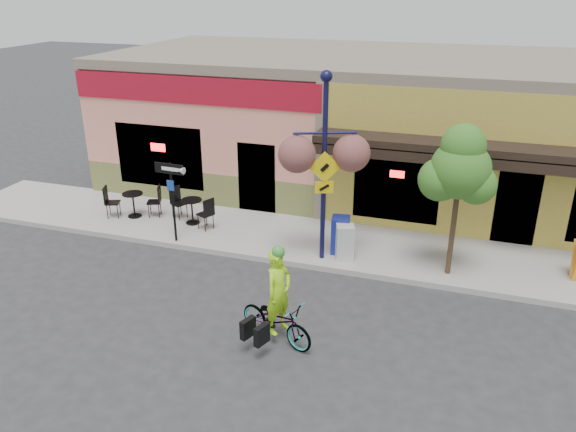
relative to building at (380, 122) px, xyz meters
The scene contains 13 objects.
ground 7.83m from the building, 90.00° to the right, with size 90.00×90.00×0.00m, color #2D2D30.
sidewalk 5.91m from the building, 90.00° to the right, with size 24.00×3.00×0.15m, color #9E9B93.
curb 7.28m from the building, 90.00° to the right, with size 24.00×0.12×0.15m, color #A8A59E.
building is the anchor object (origin of this frame).
bicycle 10.25m from the building, 91.63° to the right, with size 0.61×1.75×0.92m, color maroon.
cyclist_rider 10.18m from the building, 91.35° to the right, with size 0.65×0.43×1.78m, color #AAF81A.
lamp_post 6.55m from the building, 92.49° to the right, with size 1.52×0.61×4.76m, color #13143E, non-canonical shape.
one_way_sign 8.13m from the building, 122.69° to the right, with size 0.86×0.19×2.23m, color black, non-canonical shape.
cafe_set_left 8.68m from the building, 138.33° to the right, with size 1.63×0.82×0.98m, color black, non-canonical shape.
cafe_set_right 7.33m from the building, 128.71° to the right, with size 1.62×0.81×0.97m, color black, non-canonical shape.
newspaper_box_blue 6.31m from the building, 89.16° to the right, with size 0.46×0.41×1.01m, color navy, non-canonical shape.
newspaper_box_grey 6.66m from the building, 87.43° to the right, with size 0.44×0.40×0.94m, color silver, non-canonical shape.
street_tree 6.99m from the building, 65.80° to the right, with size 1.47×1.47×3.76m, color #3D7A26, non-canonical shape.
Camera 1 is at (2.90, -11.61, 6.81)m, focal length 35.00 mm.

